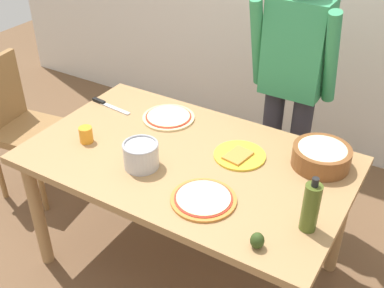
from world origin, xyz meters
name	(u,v)px	position (x,y,z in m)	size (l,w,h in m)	color
ground	(188,263)	(0.00, 0.00, 0.00)	(8.00, 8.00, 0.00)	brown
dining_table	(187,172)	(0.00, 0.00, 0.67)	(1.60, 0.96, 0.76)	#A37A4C
person_cook	(292,78)	(0.24, 0.76, 0.94)	(0.49, 0.25, 1.62)	#2D2D38
chair_wooden_left	(18,121)	(-1.32, 0.05, 0.54)	(0.46, 0.46, 0.95)	olive
pizza_raw_on_board	(169,117)	(-0.29, 0.27, 0.77)	(0.29, 0.29, 0.02)	beige
pizza_cooked_on_tray	(203,199)	(0.24, -0.24, 0.77)	(0.29, 0.29, 0.02)	#C67A33
plate_with_slice	(239,155)	(0.22, 0.14, 0.77)	(0.26, 0.26, 0.02)	gold
popcorn_bowl	(322,155)	(0.59, 0.28, 0.82)	(0.28, 0.28, 0.11)	brown
olive_oil_bottle	(311,207)	(0.69, -0.17, 0.87)	(0.07, 0.07, 0.26)	#47561E
steel_pot	(141,155)	(-0.15, -0.18, 0.83)	(0.17, 0.17, 0.13)	#B7B7BC
cup_orange	(86,135)	(-0.52, -0.15, 0.80)	(0.07, 0.07, 0.09)	orange
chef_knife	(106,104)	(-0.69, 0.21, 0.77)	(0.29, 0.06, 0.02)	silver
avocado	(257,241)	(0.55, -0.38, 0.80)	(0.06, 0.06, 0.07)	#2D4219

